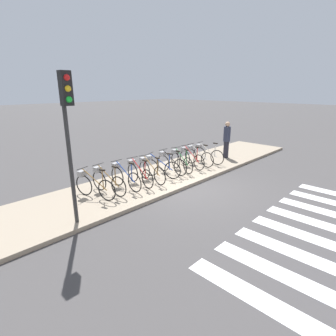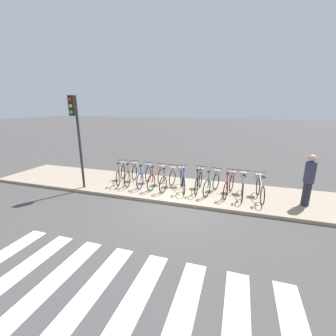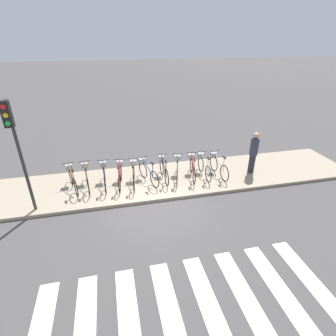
{
  "view_description": "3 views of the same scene",
  "coord_description": "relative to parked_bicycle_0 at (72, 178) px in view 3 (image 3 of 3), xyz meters",
  "views": [
    {
      "loc": [
        -6.86,
        -5.65,
        3.47
      ],
      "look_at": [
        -0.35,
        0.65,
        0.71
      ],
      "focal_mm": 28.0,
      "sensor_mm": 36.0,
      "label": 1
    },
    {
      "loc": [
        2.05,
        -7.14,
        3.46
      ],
      "look_at": [
        -0.29,
        0.18,
        1.33
      ],
      "focal_mm": 24.0,
      "sensor_mm": 36.0,
      "label": 2
    },
    {
      "loc": [
        -1.3,
        -7.79,
        5.46
      ],
      "look_at": [
        0.72,
        1.12,
        0.77
      ],
      "focal_mm": 28.0,
      "sensor_mm": 36.0,
      "label": 3
    }
  ],
  "objects": [
    {
      "name": "pedestrian",
      "position": [
        7.33,
        -0.28,
        0.51
      ],
      "size": [
        0.34,
        0.34,
        1.8
      ],
      "color": "#23232D",
      "rests_on": "sidewalk"
    },
    {
      "name": "sidewalk",
      "position": [
        2.93,
        -0.03,
        -0.5
      ],
      "size": [
        17.45,
        2.88,
        0.12
      ],
      "color": "gray",
      "rests_on": "ground_plane"
    },
    {
      "name": "traffic_light",
      "position": [
        -1.16,
        -1.23,
        2.23
      ],
      "size": [
        0.24,
        0.4,
        3.73
      ],
      "color": "#2D2D2D",
      "rests_on": "sidewalk"
    },
    {
      "name": "parked_bicycle_10",
      "position": [
        5.85,
        -0.16,
        0.0
      ],
      "size": [
        0.46,
        1.63,
        1.0
      ],
      "color": "black",
      "rests_on": "sidewalk"
    },
    {
      "name": "parked_bicycle_0",
      "position": [
        0.0,
        0.0,
        0.0
      ],
      "size": [
        0.6,
        1.58,
        1.0
      ],
      "color": "black",
      "rests_on": "sidewalk"
    },
    {
      "name": "parked_bicycle_6",
      "position": [
        3.55,
        0.01,
        0.0
      ],
      "size": [
        0.46,
        1.63,
        1.0
      ],
      "color": "black",
      "rests_on": "sidewalk"
    },
    {
      "name": "ground_plane",
      "position": [
        2.93,
        -1.47,
        -0.56
      ],
      "size": [
        120.0,
        120.0,
        0.0
      ],
      "primitive_type": "plane",
      "color": "#423F3F"
    },
    {
      "name": "parked_bicycle_8",
      "position": [
        4.75,
        -0.09,
        0.0
      ],
      "size": [
        0.48,
        1.61,
        1.0
      ],
      "color": "black",
      "rests_on": "sidewalk"
    },
    {
      "name": "parked_bicycle_4",
      "position": [
        2.32,
        -0.16,
        0.0
      ],
      "size": [
        0.46,
        1.63,
        1.0
      ],
      "color": "black",
      "rests_on": "sidewalk"
    },
    {
      "name": "parked_bicycle_5",
      "position": [
        2.87,
        -0.06,
        0.0
      ],
      "size": [
        0.67,
        1.55,
        1.0
      ],
      "color": "black",
      "rests_on": "sidewalk"
    },
    {
      "name": "parked_bicycle_1",
      "position": [
        0.53,
        0.02,
        0.0
      ],
      "size": [
        0.46,
        1.62,
        1.0
      ],
      "color": "black",
      "rests_on": "sidewalk"
    },
    {
      "name": "parked_bicycle_9",
      "position": [
        5.25,
        -0.08,
        0.0
      ],
      "size": [
        0.46,
        1.63,
        1.0
      ],
      "color": "black",
      "rests_on": "sidewalk"
    },
    {
      "name": "parked_bicycle_3",
      "position": [
        1.79,
        -0.1,
        0.0
      ],
      "size": [
        0.46,
        1.63,
        1.0
      ],
      "color": "black",
      "rests_on": "sidewalk"
    },
    {
      "name": "parked_bicycle_7",
      "position": [
        4.11,
        -0.08,
        0.0
      ],
      "size": [
        0.58,
        1.58,
        1.0
      ],
      "color": "black",
      "rests_on": "sidewalk"
    },
    {
      "name": "parked_bicycle_2",
      "position": [
        1.19,
        -0.03,
        0.0
      ],
      "size": [
        0.46,
        1.63,
        1.0
      ],
      "color": "black",
      "rests_on": "sidewalk"
    }
  ]
}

